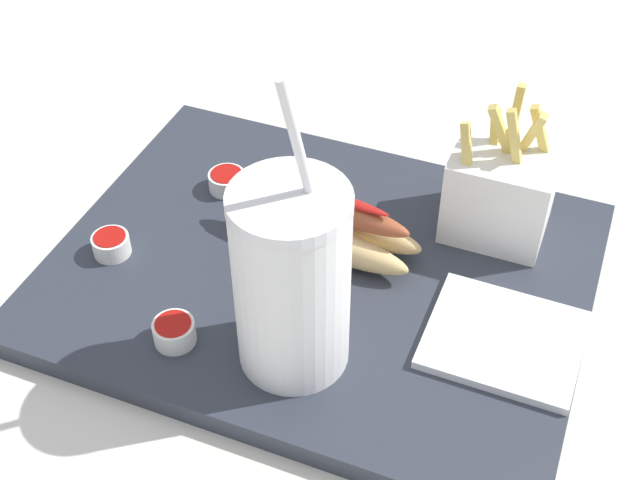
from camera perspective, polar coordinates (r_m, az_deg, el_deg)
ground_plane at (r=0.76m, az=0.00°, el=-3.33°), size 2.40×2.40×0.02m
food_tray at (r=0.74m, az=0.00°, el=-2.26°), size 0.45×0.35×0.02m
soda_cup at (r=0.61m, az=-1.89°, el=-2.73°), size 0.09×0.09×0.26m
fries_basket at (r=0.76m, az=11.97°, el=3.30°), size 0.09×0.08×0.14m
hot_dog_1 at (r=0.74m, az=0.15°, el=1.18°), size 0.18×0.07×0.06m
ketchup_cup_1 at (r=0.68m, az=-9.70°, el=-6.00°), size 0.03×0.03×0.02m
ketchup_cup_2 at (r=0.81m, az=-6.23°, el=3.99°), size 0.03×0.03×0.02m
ketchup_cup_3 at (r=0.76m, az=-13.76°, el=-0.24°), size 0.03×0.03×0.02m
napkin_stack at (r=0.69m, az=12.15°, el=-6.49°), size 0.12×0.10×0.01m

